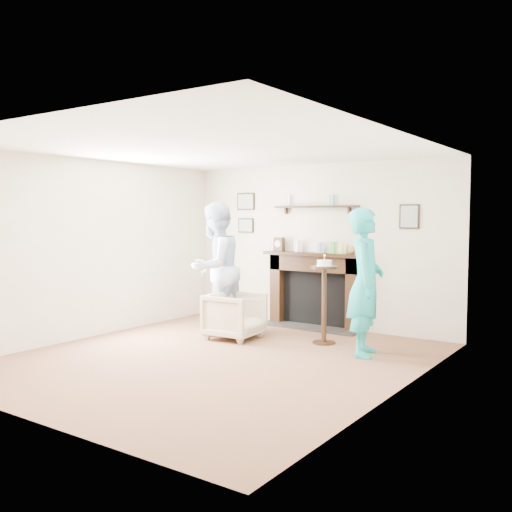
{
  "coord_description": "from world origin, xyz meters",
  "views": [
    {
      "loc": [
        4.21,
        -5.25,
        1.7
      ],
      "look_at": [
        -0.05,
        0.9,
        1.18
      ],
      "focal_mm": 40.0,
      "sensor_mm": 36.0,
      "label": 1
    }
  ],
  "objects_px": {
    "armchair": "(235,338)",
    "man": "(215,333)",
    "woman": "(364,355)",
    "pedestal_table": "(324,289)"
  },
  "relations": [
    {
      "from": "man",
      "to": "woman",
      "type": "distance_m",
      "value": 2.32
    },
    {
      "from": "armchair",
      "to": "woman",
      "type": "bearing_deg",
      "value": -90.07
    },
    {
      "from": "armchair",
      "to": "man",
      "type": "distance_m",
      "value": 0.45
    },
    {
      "from": "man",
      "to": "woman",
      "type": "relative_size",
      "value": 1.06
    },
    {
      "from": "woman",
      "to": "pedestal_table",
      "type": "height_order",
      "value": "pedestal_table"
    },
    {
      "from": "armchair",
      "to": "pedestal_table",
      "type": "height_order",
      "value": "pedestal_table"
    },
    {
      "from": "armchair",
      "to": "pedestal_table",
      "type": "xyz_separation_m",
      "value": [
        1.17,
        0.44,
        0.74
      ]
    },
    {
      "from": "man",
      "to": "woman",
      "type": "xyz_separation_m",
      "value": [
        2.32,
        0.03,
        0.0
      ]
    },
    {
      "from": "man",
      "to": "pedestal_table",
      "type": "xyz_separation_m",
      "value": [
        1.6,
        0.32,
        0.74
      ]
    },
    {
      "from": "woman",
      "to": "pedestal_table",
      "type": "distance_m",
      "value": 1.07
    }
  ]
}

